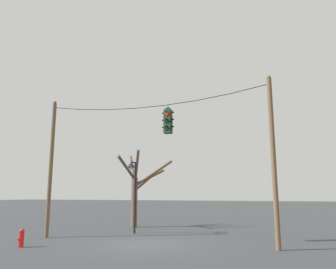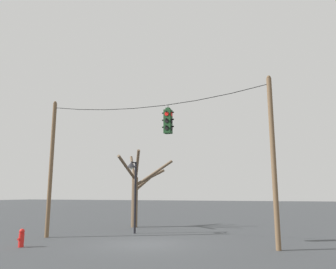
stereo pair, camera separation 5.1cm
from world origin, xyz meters
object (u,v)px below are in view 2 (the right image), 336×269
at_px(street_lamp, 133,177).
at_px(bare_tree, 138,188).
at_px(utility_pole_left, 51,167).
at_px(fire_hydrant, 21,238).
at_px(traffic_light_near_right_pole, 168,121).
at_px(utility_pole_right, 273,159).

bearing_deg(street_lamp, bare_tree, 111.32).
distance_m(utility_pole_left, street_lamp, 4.48).
xyz_separation_m(street_lamp, fire_hydrant, (-2.30, -5.72, -2.78)).
xyz_separation_m(traffic_light_near_right_pole, street_lamp, (-3.20, 2.79, -2.43)).
bearing_deg(traffic_light_near_right_pole, utility_pole_right, 0.00).
xyz_separation_m(traffic_light_near_right_pole, bare_tree, (-4.62, 6.43, -2.96)).
height_order(traffic_light_near_right_pole, street_lamp, traffic_light_near_right_pole).
xyz_separation_m(traffic_light_near_right_pole, fire_hydrant, (-5.50, -2.94, -5.22)).
height_order(utility_pole_right, bare_tree, utility_pole_right).
height_order(utility_pole_left, street_lamp, utility_pole_left).
distance_m(street_lamp, bare_tree, 3.94).
height_order(street_lamp, bare_tree, bare_tree).
bearing_deg(fire_hydrant, traffic_light_near_right_pole, 28.08).
distance_m(utility_pole_right, street_lamp, 8.36).
distance_m(utility_pole_right, fire_hydrant, 11.07).
height_order(traffic_light_near_right_pole, bare_tree, traffic_light_near_right_pole).
height_order(bare_tree, fire_hydrant, bare_tree).
bearing_deg(utility_pole_right, bare_tree, 145.33).
height_order(utility_pole_right, fire_hydrant, utility_pole_right).
xyz_separation_m(utility_pole_right, traffic_light_near_right_pole, (-4.67, -0.00, 1.98)).
height_order(utility_pole_left, bare_tree, utility_pole_left).
distance_m(traffic_light_near_right_pole, bare_tree, 8.45).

